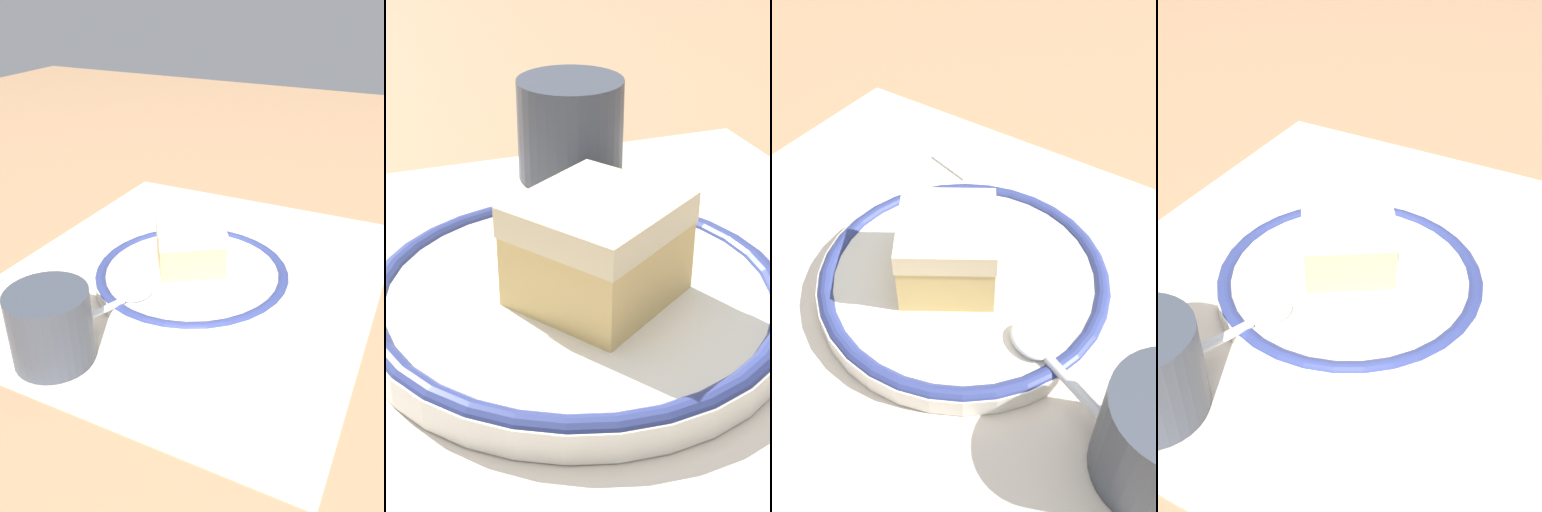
# 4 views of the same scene
# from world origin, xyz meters

# --- Properties ---
(ground_plane) EXTENTS (2.40, 2.40, 0.00)m
(ground_plane) POSITION_xyz_m (0.00, 0.00, 0.00)
(ground_plane) COLOR #9E7551
(placemat) EXTENTS (0.50, 0.43, 0.00)m
(placemat) POSITION_xyz_m (0.00, 0.00, 0.00)
(placemat) COLOR beige
(placemat) RESTS_ON ground_plane
(plate) EXTENTS (0.23, 0.23, 0.02)m
(plate) POSITION_xyz_m (0.02, 0.01, 0.01)
(plate) COLOR silver
(plate) RESTS_ON placemat
(cake_slice) EXTENTS (0.10, 0.10, 0.06)m
(cake_slice) POSITION_xyz_m (0.01, -0.00, 0.05)
(cake_slice) COLOR #DBB76B
(cake_slice) RESTS_ON plate
(spoon) EXTENTS (0.15, 0.07, 0.01)m
(spoon) POSITION_xyz_m (0.12, -0.03, 0.02)
(spoon) COLOR silver
(spoon) RESTS_ON plate
(cup) EXTENTS (0.08, 0.08, 0.07)m
(cup) POSITION_xyz_m (0.20, -0.05, 0.03)
(cup) COLOR #383D47
(cup) RESTS_ON placemat
(sugar_packet) EXTENTS (0.06, 0.04, 0.01)m
(sugar_packet) POSITION_xyz_m (-0.08, 0.14, 0.00)
(sugar_packet) COLOR white
(sugar_packet) RESTS_ON placemat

